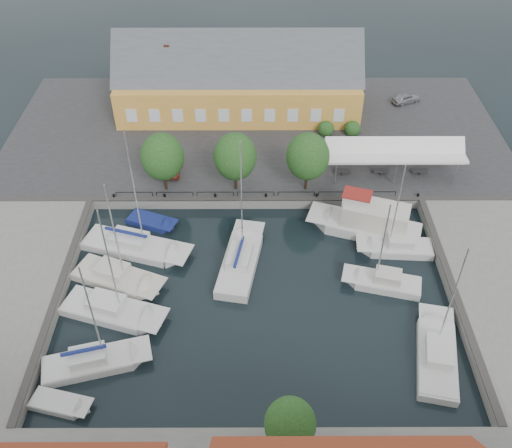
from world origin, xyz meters
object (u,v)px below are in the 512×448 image
at_px(car_silver, 406,98).
at_px(trawler, 369,224).
at_px(launch_nw, 152,222).
at_px(car_red, 173,164).
at_px(west_boat_c, 112,312).
at_px(east_boat_c, 436,355).
at_px(launch_sw, 61,405).
at_px(center_sailboat, 241,262).
at_px(tent_canopy, 394,152).
at_px(east_boat_b, 383,283).
at_px(west_boat_b, 117,279).
at_px(warehouse, 233,82).
at_px(east_boat_a, 396,249).
at_px(west_boat_a, 135,247).
at_px(west_boat_d, 95,363).

relative_size(car_silver, trawler, 0.33).
distance_m(trawler, launch_nw, 20.66).
bearing_deg(car_red, west_boat_c, -103.07).
bearing_deg(east_boat_c, west_boat_c, 170.23).
height_order(car_red, launch_nw, car_red).
xyz_separation_m(east_boat_c, launch_sw, (-27.35, -3.97, -0.17)).
bearing_deg(car_red, trawler, -28.05).
distance_m(center_sailboat, west_boat_c, 11.73).
distance_m(tent_canopy, east_boat_b, 15.55).
relative_size(car_silver, west_boat_b, 0.32).
xyz_separation_m(warehouse, car_silver, (21.16, 1.06, -2.81)).
xyz_separation_m(center_sailboat, launch_sw, (-12.41, -13.89, -0.27)).
height_order(tent_canopy, center_sailboat, center_sailboat).
relative_size(east_boat_a, launch_nw, 1.93).
height_order(east_boat_a, west_boat_c, west_boat_c).
bearing_deg(west_boat_b, east_boat_c, -17.43).
xyz_separation_m(warehouse, west_boat_a, (-8.48, -24.14, -4.16)).
distance_m(car_red, east_boat_c, 32.00).
distance_m(east_boat_b, west_boat_b, 22.81).
bearing_deg(east_boat_c, warehouse, 114.12).
relative_size(east_boat_a, west_boat_d, 0.92).
bearing_deg(car_red, west_boat_b, -106.23).
relative_size(car_silver, west_boat_a, 0.27).
relative_size(warehouse, east_boat_b, 3.04).
bearing_deg(trawler, launch_sw, -143.05).
bearing_deg(west_boat_a, center_sailboat, -11.84).
distance_m(tent_canopy, west_boat_b, 29.80).
bearing_deg(east_boat_c, west_boat_a, 154.12).
height_order(car_red, east_boat_a, east_boat_a).
relative_size(car_silver, east_boat_c, 0.32).
bearing_deg(car_red, west_boat_d, -102.03).
distance_m(trawler, west_boat_d, 27.11).
bearing_deg(warehouse, east_boat_a, -57.84).
relative_size(trawler, east_boat_b, 1.17).
xyz_separation_m(car_red, trawler, (19.19, -8.66, -0.69)).
xyz_separation_m(car_red, launch_sw, (-5.13, -26.96, -1.61)).
distance_m(car_red, west_boat_d, 23.87).
bearing_deg(east_boat_c, west_boat_b, 162.57).
xyz_separation_m(east_boat_a, west_boat_a, (-23.81, 0.24, 0.01)).
bearing_deg(center_sailboat, west_boat_d, -135.51).
xyz_separation_m(car_silver, west_boat_b, (-30.52, -29.14, -1.36)).
xyz_separation_m(car_silver, east_boat_c, (-4.99, -37.15, -1.36)).
bearing_deg(west_boat_d, east_boat_a, 26.38).
bearing_deg(tent_canopy, center_sailboat, -141.31).
relative_size(car_silver, east_boat_a, 0.36).
distance_m(west_boat_b, west_boat_c, 3.67).
relative_size(east_boat_b, west_boat_d, 0.87).
xyz_separation_m(car_red, west_boat_a, (-2.42, -11.03, -1.43)).
bearing_deg(launch_sw, east_boat_b, 24.80).
bearing_deg(west_boat_d, west_boat_c, 85.66).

